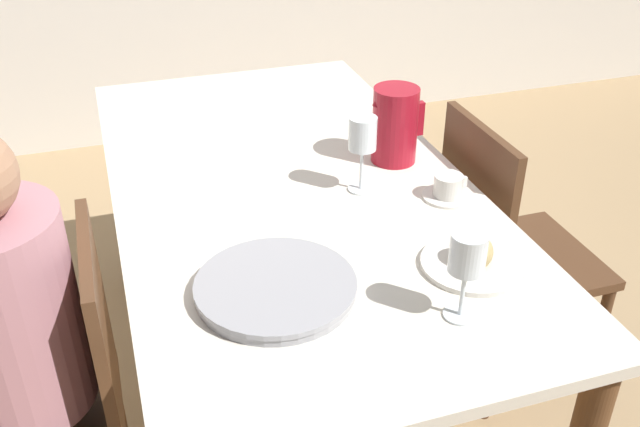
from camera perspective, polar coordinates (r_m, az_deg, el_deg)
ground_plane at (r=2.36m, az=-2.01°, el=-14.22°), size 20.00×20.00×0.00m
dining_table at (r=1.94m, az=-2.37°, el=-0.19°), size 0.91×1.73×0.78m
chair_person_side at (r=1.76m, az=-20.20°, el=-14.57°), size 0.42×0.42×0.89m
chair_opposite at (r=2.22m, az=14.53°, el=-2.85°), size 0.42×0.42×0.89m
red_pitcher at (r=1.96m, az=6.02°, el=7.08°), size 0.15×0.12×0.21m
wine_glass_water at (r=1.78m, az=3.43°, el=6.14°), size 0.07×0.07×0.20m
wine_glass_juice at (r=1.37m, az=11.70°, el=-3.49°), size 0.07×0.07×0.19m
teacup_near_person at (r=1.83m, az=10.20°, el=2.00°), size 0.13×0.13×0.06m
serving_tray at (r=1.47m, az=-3.57°, el=-5.96°), size 0.34×0.34×0.03m
bread_plate at (r=1.58m, az=12.13°, el=-3.51°), size 0.23×0.23×0.08m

